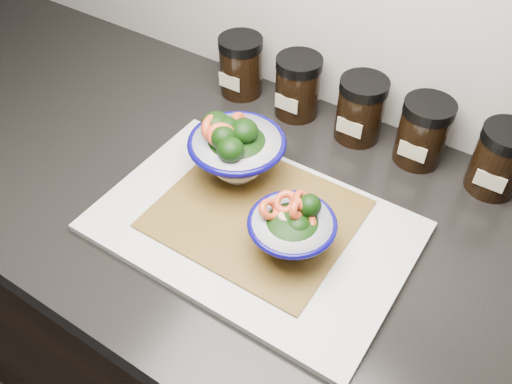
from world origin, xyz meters
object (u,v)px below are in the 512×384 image
Objects in this scene: spice_jar_c at (360,109)px; spice_jar_b at (298,86)px; cutting_board at (253,227)px; spice_jar_d at (423,132)px; bowl_left at (236,149)px; spice_jar_a at (241,66)px; spice_jar_e at (500,160)px; bowl_right at (293,229)px.

spice_jar_b is at bearing 180.00° from spice_jar_c.
spice_jar_c reaches higher than cutting_board.
bowl_left is at bearing -136.68° from spice_jar_d.
spice_jar_a is 0.48m from spice_jar_e.
bowl_right is 1.08× the size of spice_jar_d.
spice_jar_a is at bearing 122.43° from bowl_left.
spice_jar_e reaches higher than bowl_right.
spice_jar_c is at bearing 180.00° from spice_jar_d.
spice_jar_a is 1.00× the size of spice_jar_b.
bowl_right reaches higher than cutting_board.
bowl_left is at bearing -87.05° from spice_jar_b.
spice_jar_a is at bearing 127.09° from cutting_board.
spice_jar_b is (-0.16, 0.29, 0.00)m from bowl_right.
spice_jar_b is (-0.01, 0.21, -0.01)m from bowl_left.
bowl_left is 1.34× the size of spice_jar_e.
spice_jar_a reaches higher than bowl_right.
spice_jar_e is at bearing 46.70° from cutting_board.
bowl_right is at bearing -82.57° from spice_jar_c.
bowl_left is at bearing -148.73° from spice_jar_e.
spice_jar_b and spice_jar_d have the same top height.
cutting_board is 0.36m from spice_jar_a.
spice_jar_d is (0.11, 0.00, 0.00)m from spice_jar_c.
cutting_board is at bearing -116.84° from spice_jar_d.
spice_jar_c is at bearing 180.00° from spice_jar_e.
spice_jar_b is 0.23m from spice_jar_d.
spice_jar_b is at bearing 180.00° from spice_jar_e.
bowl_right is 0.33m from spice_jar_b.
spice_jar_a is 1.00× the size of spice_jar_c.
spice_jar_a is 0.12m from spice_jar_b.
bowl_right is at bearing -28.53° from bowl_left.
cutting_board is 3.98× the size of spice_jar_a.
spice_jar_c is (0.24, 0.00, 0.00)m from spice_jar_a.
spice_jar_e is (0.48, 0.00, 0.00)m from spice_jar_a.
cutting_board is 2.97× the size of bowl_left.
bowl_left is at bearing 137.89° from cutting_board.
bowl_right is 0.29m from spice_jar_c.
bowl_right is at bearing -7.52° from cutting_board.
bowl_left is 1.34× the size of spice_jar_d.
cutting_board is 3.98× the size of spice_jar_d.
cutting_board is 3.70× the size of bowl_right.
spice_jar_a is 1.00× the size of spice_jar_d.
spice_jar_d is 1.00× the size of spice_jar_e.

